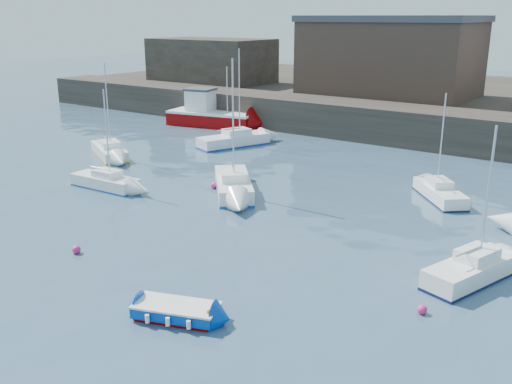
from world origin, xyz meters
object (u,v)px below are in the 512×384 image
Objects in this scene: sailboat_b at (233,184)px; sailboat_h at (234,140)px; sailboat_c at (472,270)px; blue_dinghy at (176,311)px; sailboat_a at (106,181)px; fishing_boat at (210,114)px; sailboat_f at (440,192)px; buoy_mid at (422,314)px; buoy_near at (77,253)px; buoy_far at (214,188)px; sailboat_e at (110,151)px.

sailboat_b is 13.05m from sailboat_h.
sailboat_c is 0.81× the size of sailboat_h.
sailboat_a reaches higher than blue_dinghy.
sailboat_a reaches higher than fishing_boat.
sailboat_f is at bearing -13.26° from sailboat_h.
fishing_boat is at bearing 112.72° from sailboat_a.
sailboat_a is at bearing 169.96° from buoy_mid.
buoy_near is (-7.77, 1.67, -0.32)m from blue_dinghy.
sailboat_c reaches higher than fishing_boat.
sailboat_c is at bearing -31.56° from sailboat_h.
sailboat_c is at bearing 26.26° from buoy_near.
sailboat_c reaches higher than buoy_far.
sailboat_c is (22.43, -0.02, 0.05)m from sailboat_a.
fishing_boat is 21.64m from buoy_far.
fishing_boat is 1.45× the size of sailboat_c.
sailboat_e is 1.15× the size of sailboat_f.
sailboat_e is at bearing -170.30° from sailboat_f.
sailboat_b is 1.31× the size of sailboat_f.
sailboat_c is 17.32m from buoy_far.
blue_dinghy is 9.24× the size of buoy_mid.
fishing_boat is (-23.27, 29.62, 0.79)m from blue_dinghy.
buoy_far is (-1.48, -0.05, -0.53)m from sailboat_b.
sailboat_a is (8.50, -20.31, -0.68)m from fishing_boat.
buoy_far is at bearing -58.11° from sailboat_h.
sailboat_h is 18.27× the size of buoy_far.
sailboat_c is 3.92m from buoy_mid.
sailboat_c is (7.67, 9.29, 0.16)m from blue_dinghy.
fishing_boat is at bearing 146.68° from sailboat_c.
sailboat_e reaches higher than fishing_boat.
sailboat_c is at bearing -0.05° from sailboat_a.
buoy_mid is at bearing -99.98° from sailboat_c.
sailboat_a is 0.79× the size of sailboat_h.
buoy_mid is (21.76, -3.85, -0.44)m from sailboat_a.
buoy_far is (6.47, -10.40, -0.51)m from sailboat_h.
fishing_boat is 25.64× the size of buoy_mid.
buoy_far is at bearing 124.82° from blue_dinghy.
blue_dinghy reaches higher than buoy_far.
fishing_boat is 22.57m from sailboat_b.
buoy_far is at bearing 154.38° from buoy_mid.
sailboat_f reaches higher than buoy_near.
sailboat_c is at bearing 80.02° from buoy_mid.
sailboat_b is at bearing -52.48° from sailboat_h.
fishing_boat is 28.28m from sailboat_f.
sailboat_e is 19.70× the size of buoy_mid.
buoy_far is at bearing -8.89° from sailboat_e.
sailboat_e is at bearing 144.47° from blue_dinghy.
sailboat_f is at bearing 29.13° from sailboat_a.
blue_dinghy is 7.71× the size of buoy_far.
sailboat_h is 20.07× the size of buoy_near.
sailboat_a is 6.82m from buoy_far.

